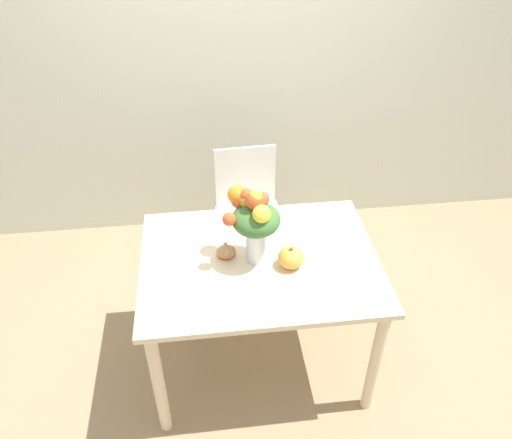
{
  "coord_description": "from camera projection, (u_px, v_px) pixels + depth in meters",
  "views": [
    {
      "loc": [
        -0.24,
        -1.85,
        2.41
      ],
      "look_at": [
        -0.02,
        0.01,
        1.0
      ],
      "focal_mm": 35.0,
      "sensor_mm": 36.0,
      "label": 1
    }
  ],
  "objects": [
    {
      "name": "ground_plane",
      "position": [
        259.0,
        356.0,
        2.94
      ],
      "size": [
        12.0,
        12.0,
        0.0
      ],
      "primitive_type": "plane",
      "color": "#8E7556"
    },
    {
      "name": "wall_back",
      "position": [
        233.0,
        49.0,
        3.24
      ],
      "size": [
        8.0,
        0.06,
        2.7
      ],
      "color": "silver",
      "rests_on": "ground_plane"
    },
    {
      "name": "dining_table",
      "position": [
        260.0,
        275.0,
        2.55
      ],
      "size": [
        1.18,
        0.89,
        0.76
      ],
      "color": "beige",
      "rests_on": "ground_plane"
    },
    {
      "name": "flower_vase",
      "position": [
        254.0,
        218.0,
        2.34
      ],
      "size": [
        0.28,
        0.25,
        0.41
      ],
      "color": "silver",
      "rests_on": "dining_table"
    },
    {
      "name": "pumpkin",
      "position": [
        291.0,
        258.0,
        2.41
      ],
      "size": [
        0.13,
        0.13,
        0.12
      ],
      "color": "gold",
      "rests_on": "dining_table"
    },
    {
      "name": "turkey_figurine",
      "position": [
        226.0,
        250.0,
        2.48
      ],
      "size": [
        0.1,
        0.13,
        0.08
      ],
      "color": "#A87A4C",
      "rests_on": "dining_table"
    },
    {
      "name": "dining_chair_near_window",
      "position": [
        249.0,
        213.0,
        3.29
      ],
      "size": [
        0.44,
        0.44,
        0.89
      ],
      "rotation": [
        0.0,
        0.0,
        0.06
      ],
      "color": "white",
      "rests_on": "ground_plane"
    }
  ]
}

